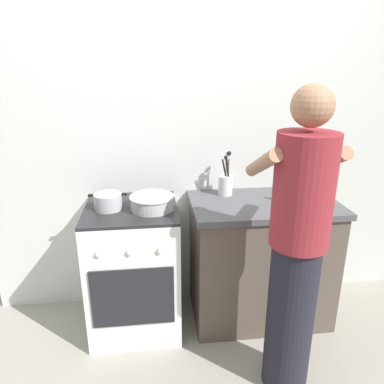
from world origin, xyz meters
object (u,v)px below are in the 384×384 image
Objects in this scene: mixing_bowl at (152,202)px; person at (297,251)px; oil_bottle at (302,191)px; pot at (108,201)px; stove_range at (134,268)px; utensil_crock at (226,181)px.

person is (0.74, -0.57, -0.09)m from mixing_bowl.
person is (-0.24, -0.54, -0.13)m from oil_bottle.
mixing_bowl is 1.27× the size of oil_bottle.
pot is at bearing 173.03° from mixing_bowl.
stove_range is 0.53× the size of person.
oil_bottle is at bearing -4.24° from stove_range.
person reaches higher than pot.
mixing_bowl is at bearing -18.16° from stove_range.
utensil_crock is (0.81, 0.19, 0.05)m from pot.
oil_bottle is at bearing -3.24° from pot.
stove_range is at bearing 4.78° from pot.
pot is 0.83m from utensil_crock.
pot reaches higher than stove_range.
stove_range is 0.52m from mixing_bowl.
pot is 0.14× the size of person.
utensil_crock is 1.41× the size of oil_bottle.
utensil_crock reaches higher than oil_bottle.
mixing_bowl is 0.90× the size of utensil_crock.
oil_bottle is 0.61m from person.
stove_range is 1.25m from oil_bottle.
pot is 0.28m from mixing_bowl.
pot is 0.75× the size of utensil_crock.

